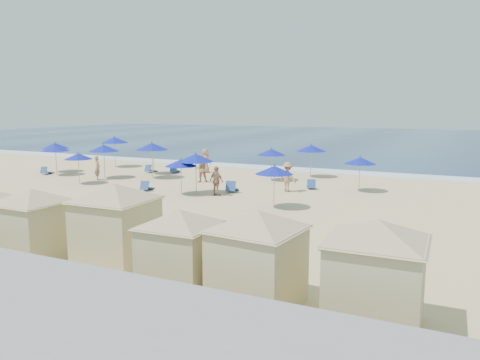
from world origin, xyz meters
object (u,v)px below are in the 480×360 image
Objects in this scene: beachgoer_2 at (217,181)px; beachgoer_4 at (205,161)px; umbrella_2 at (114,140)px; beachgoer_0 at (98,168)px; trash_bin at (123,209)px; umbrella_9 at (311,148)px; cabana_2 at (32,215)px; cabana_5 at (257,246)px; umbrella_12 at (55,148)px; umbrella_5 at (152,146)px; cabana_6 at (376,260)px; umbrella_6 at (181,163)px; umbrella_10 at (360,161)px; beachgoer_3 at (288,177)px; umbrella_7 at (272,152)px; umbrella_11 at (274,170)px; umbrella_0 at (55,146)px; umbrella_8 at (196,158)px; umbrella_1 at (104,148)px; cabana_3 at (116,214)px; beachgoer_1 at (201,169)px; umbrella_4 at (153,147)px; cabana_4 at (180,240)px; umbrella_3 at (78,156)px.

beachgoer_4 reaches higher than beachgoer_2.
beachgoer_0 is at bearing -58.69° from umbrella_2.
trash_bin is 16.49m from umbrella_9.
beachgoer_4 reaches higher than beachgoer_0.
cabana_5 is (8.33, -0.14, 0.06)m from cabana_2.
umbrella_12 is at bearing 147.31° from cabana_5.
umbrella_5 is 1.55× the size of beachgoer_0.
cabana_6 is 2.42× the size of beachgoer_4.
trash_bin is 0.34× the size of umbrella_6.
beachgoer_2 is (-7.17, -4.99, -1.04)m from umbrella_10.
beachgoer_3 is at bearing 77.94° from cabana_2.
beachgoer_0 is (3.81, -6.27, -1.46)m from umbrella_2.
umbrella_7 is 16.29m from umbrella_12.
umbrella_11 reaches higher than trash_bin.
umbrella_5 is (-7.35, 16.65, 0.78)m from cabana_2.
umbrella_11 is (3.51, -8.30, -0.04)m from umbrella_7.
umbrella_6 is at bearing -15.32° from umbrella_0.
umbrella_9 is (4.10, 9.40, -0.02)m from umbrella_8.
umbrella_8 is 10.26m from umbrella_9.
umbrella_1 is 0.94× the size of umbrella_5.
beachgoer_0 is 13.72m from beachgoer_3.
umbrella_5 is at bearing 122.92° from cabana_3.
beachgoer_1 is (-1.89, 10.41, 0.55)m from trash_bin.
umbrella_7 is at bearing 165.70° from umbrella_10.
cabana_2 is at bearing -84.28° from umbrella_8.
cabana_5 is at bearing -47.77° from umbrella_4.
cabana_5 is 1.79× the size of umbrella_9.
umbrella_9 is at bearing 135.23° from umbrella_10.
beachgoer_0 is (5.91, -1.79, -1.22)m from umbrella_0.
cabana_4 is 1.87× the size of umbrella_6.
beachgoer_3 is 0.97× the size of beachgoer_4.
trash_bin is 0.27× the size of umbrella_2.
umbrella_5 is (-10.30, 15.90, 0.61)m from cabana_3.
umbrella_2 reaches higher than beachgoer_1.
umbrella_7 is at bearing -125.89° from umbrella_9.
cabana_2 is at bearing -112.34° from umbrella_10.
umbrella_1 reaches higher than umbrella_3.
umbrella_1 is at bearing 160.40° from umbrella_6.
umbrella_3 is at bearing -64.50° from umbrella_2.
umbrella_11 reaches higher than beachgoer_0.
umbrella_7 is at bearing 111.06° from cabana_5.
umbrella_9 is at bearing -63.90° from beachgoer_3.
umbrella_4 is 9.27m from umbrella_6.
umbrella_12 reaches higher than trash_bin.
umbrella_2 is 1.08× the size of umbrella_8.
umbrella_11 is (14.59, -1.41, 0.11)m from umbrella_3.
beachgoer_1 is (-10.54, -1.04, -0.98)m from umbrella_10.
umbrella_8 is (12.81, -7.79, -0.17)m from umbrella_2.
cabana_6 is 1.85× the size of umbrella_9.
umbrella_1 reaches higher than trash_bin.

